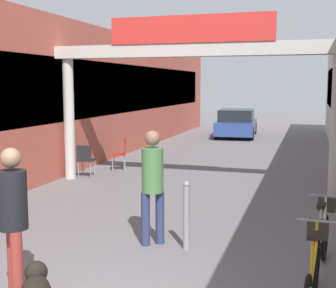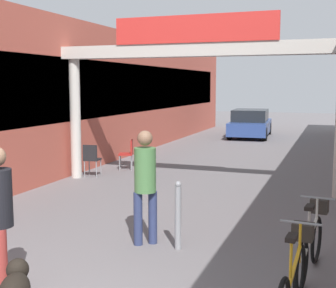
# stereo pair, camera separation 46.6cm
# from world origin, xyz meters

# --- Properties ---
(storefront_left) EXTENTS (3.00, 26.00, 4.31)m
(storefront_left) POSITION_xyz_m (-5.09, 11.00, 2.16)
(storefront_left) COLOR #B25142
(storefront_left) RESTS_ON ground_plane
(arcade_sign_gateway) EXTENTS (7.40, 0.47, 4.13)m
(arcade_sign_gateway) POSITION_xyz_m (0.00, 7.44, 2.91)
(arcade_sign_gateway) COLOR beige
(arcade_sign_gateway) RESTS_ON ground_plane
(pedestrian_companion) EXTENTS (0.48, 0.48, 1.81)m
(pedestrian_companion) POSITION_xyz_m (0.46, 3.16, 1.04)
(pedestrian_companion) COLOR navy
(pedestrian_companion) RESTS_ON ground_plane
(dog_on_leash) EXTENTS (0.67, 0.85, 0.61)m
(dog_on_leash) POSITION_xyz_m (0.11, 0.41, 0.38)
(dog_on_leash) COLOR black
(dog_on_leash) RESTS_ON ground_plane
(bicycle_orange_nearest) EXTENTS (0.46, 1.69, 0.98)m
(bicycle_orange_nearest) POSITION_xyz_m (2.86, 1.55, 0.44)
(bicycle_orange_nearest) COLOR black
(bicycle_orange_nearest) RESTS_ON ground_plane
(bicycle_silver_second) EXTENTS (0.46, 1.68, 0.98)m
(bicycle_silver_second) POSITION_xyz_m (2.98, 2.85, 0.44)
(bicycle_silver_second) COLOR black
(bicycle_silver_second) RESTS_ON ground_plane
(bollard_post_metal) EXTENTS (0.10, 0.10, 1.06)m
(bollard_post_metal) POSITION_xyz_m (1.02, 3.11, 0.54)
(bollard_post_metal) COLOR gray
(bollard_post_metal) RESTS_ON ground_plane
(cafe_chair_black_nearer) EXTENTS (0.45, 0.45, 0.89)m
(cafe_chair_black_nearer) POSITION_xyz_m (-3.02, 7.70, 0.54)
(cafe_chair_black_nearer) COLOR gray
(cafe_chair_black_nearer) RESTS_ON ground_plane
(cafe_chair_red_farther) EXTENTS (0.51, 0.51, 0.89)m
(cafe_chair_red_farther) POSITION_xyz_m (-2.51, 9.01, 0.54)
(cafe_chair_red_farther) COLOR gray
(cafe_chair_red_farther) RESTS_ON ground_plane
(parked_car_blue) EXTENTS (2.02, 4.11, 1.33)m
(parked_car_blue) POSITION_xyz_m (-0.64, 19.01, 0.64)
(parked_car_blue) COLOR #2D478C
(parked_car_blue) RESTS_ON ground_plane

